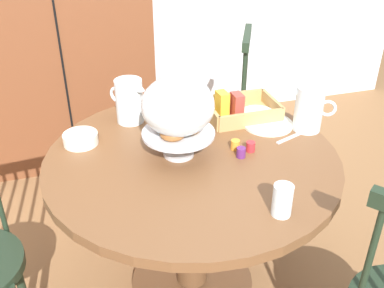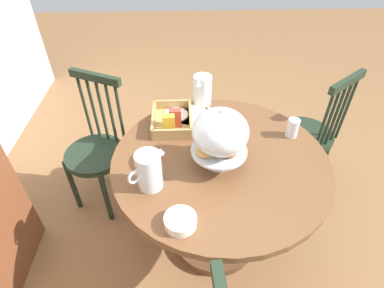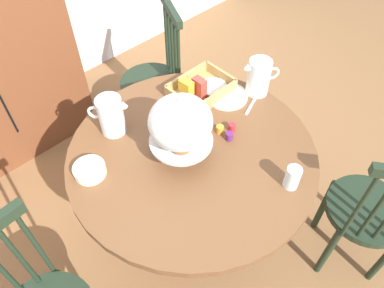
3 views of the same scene
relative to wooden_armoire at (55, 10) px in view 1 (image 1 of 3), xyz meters
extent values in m
cube|color=brown|center=(0.00, 0.00, -0.03)|extent=(1.10, 0.56, 1.90)
cube|color=black|center=(0.00, -0.28, 0.06)|extent=(0.01, 0.01, 1.52)
cylinder|color=brown|center=(0.44, -1.45, -0.26)|extent=(1.15, 1.15, 0.04)
cylinder|color=brown|center=(0.44, -1.45, -0.60)|extent=(0.14, 0.14, 0.63)
cylinder|color=brown|center=(0.44, -1.45, -0.95)|extent=(0.56, 0.56, 0.06)
cylinder|color=#1E2D1E|center=(-0.31, -1.37, -0.76)|extent=(0.04, 0.04, 0.45)
cylinder|color=#1E2D1E|center=(0.76, -2.13, -0.29)|extent=(0.02, 0.02, 0.48)
cylinder|color=#1E2D1E|center=(0.81, -0.66, -0.53)|extent=(0.40, 0.40, 0.04)
cylinder|color=#1E2D1E|center=(0.75, -0.48, -0.76)|extent=(0.04, 0.04, 0.45)
cylinder|color=#1E2D1E|center=(0.62, -0.73, -0.76)|extent=(0.04, 0.04, 0.45)
cylinder|color=#1E2D1E|center=(1.00, -0.60, -0.76)|extent=(0.04, 0.04, 0.45)
cylinder|color=#1E2D1E|center=(0.88, -0.85, -0.76)|extent=(0.04, 0.04, 0.45)
cylinder|color=#1E2D1E|center=(1.02, -0.61, -0.29)|extent=(0.02, 0.02, 0.48)
cylinder|color=#1E2D1E|center=(0.99, -0.67, -0.29)|extent=(0.02, 0.02, 0.48)
cylinder|color=#1E2D1E|center=(0.96, -0.73, -0.29)|extent=(0.02, 0.02, 0.48)
cylinder|color=#1E2D1E|center=(0.93, -0.80, -0.29)|extent=(0.02, 0.02, 0.48)
cylinder|color=#1E2D1E|center=(0.90, -0.86, -0.29)|extent=(0.02, 0.02, 0.48)
cube|color=#1E2D1E|center=(0.96, -0.73, -0.03)|extent=(0.19, 0.34, 0.05)
cylinder|color=silver|center=(0.39, -1.44, -0.24)|extent=(0.12, 0.12, 0.02)
cylinder|color=silver|center=(0.39, -1.44, -0.20)|extent=(0.03, 0.03, 0.09)
cylinder|color=silver|center=(0.39, -1.44, -0.15)|extent=(0.28, 0.28, 0.01)
torus|color=#B27033|center=(0.43, -1.44, -0.12)|extent=(0.10, 0.10, 0.03)
torus|color=#D19347|center=(0.36, -1.37, -0.12)|extent=(0.10, 0.10, 0.03)
torus|color=#935628|center=(0.36, -1.47, -0.12)|extent=(0.10, 0.10, 0.03)
ellipsoid|color=silver|center=(0.39, -1.44, -0.03)|extent=(0.27, 0.27, 0.22)
sphere|color=silver|center=(0.39, -1.44, 0.09)|extent=(0.02, 0.02, 0.02)
cylinder|color=silver|center=(0.26, -1.10, -0.15)|extent=(0.12, 0.12, 0.19)
cylinder|color=orange|center=(0.26, -1.10, -0.18)|extent=(0.11, 0.11, 0.13)
cone|color=silver|center=(0.30, -1.15, -0.07)|extent=(0.05, 0.05, 0.03)
torus|color=silver|center=(0.21, -1.04, -0.14)|extent=(0.06, 0.07, 0.07)
cylinder|color=silver|center=(0.97, -1.39, -0.15)|extent=(0.12, 0.12, 0.19)
cylinder|color=white|center=(0.97, -1.39, -0.18)|extent=(0.10, 0.10, 0.13)
cone|color=silver|center=(0.91, -1.36, -0.07)|extent=(0.05, 0.05, 0.03)
torus|color=silver|center=(1.03, -1.43, -0.14)|extent=(0.07, 0.05, 0.07)
cube|color=tan|center=(0.75, -1.20, -0.24)|extent=(0.30, 0.22, 0.01)
cube|color=tan|center=(0.75, -1.31, -0.21)|extent=(0.30, 0.02, 0.07)
cube|color=tan|center=(0.75, -1.09, -0.21)|extent=(0.30, 0.02, 0.07)
cube|color=tan|center=(0.60, -1.20, -0.21)|extent=(0.02, 0.22, 0.07)
cube|color=tan|center=(0.90, -1.20, -0.21)|extent=(0.02, 0.22, 0.07)
cube|color=gold|center=(0.66, -1.18, -0.18)|extent=(0.05, 0.07, 0.11)
cube|color=#B23D33|center=(0.71, -1.22, -0.18)|extent=(0.04, 0.07, 0.11)
cylinder|color=white|center=(0.82, -1.31, -0.24)|extent=(0.22, 0.22, 0.01)
cylinder|color=white|center=(0.82, -1.22, -0.23)|extent=(0.15, 0.15, 0.01)
cylinder|color=white|center=(0.03, -1.24, -0.22)|extent=(0.14, 0.14, 0.04)
cylinder|color=silver|center=(0.61, -1.88, -0.19)|extent=(0.06, 0.06, 0.11)
cylinder|color=#B7282D|center=(0.67, -1.49, -0.22)|extent=(0.04, 0.04, 0.04)
cylinder|color=orange|center=(0.61, -1.46, -0.22)|extent=(0.04, 0.04, 0.04)
cylinder|color=#5B2366|center=(0.61, -1.52, -0.22)|extent=(0.04, 0.04, 0.04)
cube|color=silver|center=(0.78, -1.18, -0.24)|extent=(0.16, 0.07, 0.01)
cube|color=silver|center=(0.77, -1.15, -0.24)|extent=(0.16, 0.07, 0.01)
cube|color=silver|center=(0.87, -1.44, -0.24)|extent=(0.16, 0.07, 0.01)
camera|label=1|loc=(0.01, -2.87, 0.68)|focal=41.78mm
camera|label=2|loc=(-0.75, -1.26, 0.86)|focal=28.86mm
camera|label=3|loc=(-0.32, -2.25, 1.07)|focal=34.95mm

